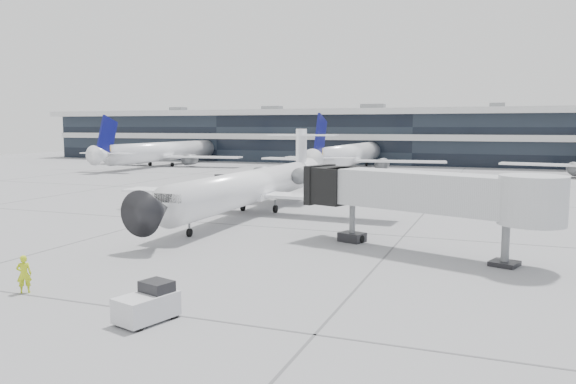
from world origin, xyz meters
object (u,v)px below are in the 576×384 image
at_px(jet_bridge, 433,193).
at_px(ramp_worker, 24,274).
at_px(baggage_tug, 148,304).
at_px(regional_jet, 253,185).

distance_m(jet_bridge, ramp_worker, 22.47).
bearing_deg(baggage_tug, jet_bridge, 76.21).
relative_size(ramp_worker, baggage_tug, 0.67).
distance_m(jet_bridge, baggage_tug, 18.60).
relative_size(regional_jet, baggage_tug, 11.92).
relative_size(regional_jet, jet_bridge, 2.07).
bearing_deg(jet_bridge, ramp_worker, -118.92).
bearing_deg(regional_jet, jet_bridge, -33.01).
bearing_deg(jet_bridge, regional_jet, 167.00).
distance_m(regional_jet, jet_bridge, 19.65).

